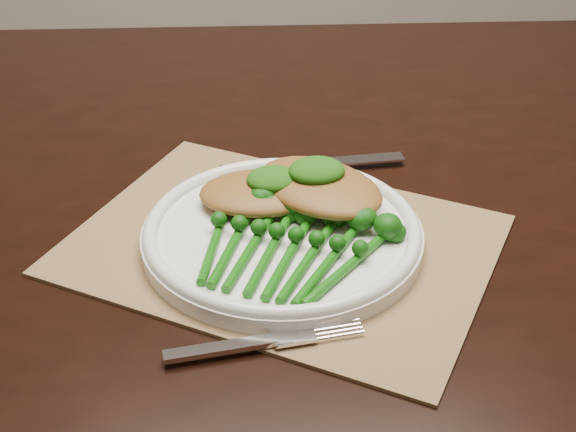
{
  "coord_description": "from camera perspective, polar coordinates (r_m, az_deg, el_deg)",
  "views": [
    {
      "loc": [
        -0.21,
        -0.73,
        1.2
      ],
      "look_at": [
        -0.13,
        -0.08,
        0.78
      ],
      "focal_mm": 50.0,
      "sensor_mm": 36.0,
      "label": 1
    }
  ],
  "objects": [
    {
      "name": "fork",
      "position": [
        0.67,
        -0.73,
        -8.75
      ],
      "size": [
        0.17,
        0.04,
        0.01
      ],
      "rotation": [
        0.0,
        0.0,
        0.12
      ],
      "color": "silver",
      "rests_on": "placemat"
    },
    {
      "name": "knife",
      "position": [
        0.91,
        0.48,
        3.63
      ],
      "size": [
        0.21,
        0.03,
        0.01
      ],
      "rotation": [
        0.0,
        0.0,
        0.05
      ],
      "color": "silver",
      "rests_on": "placemat"
    },
    {
      "name": "pesto_dollop_right",
      "position": [
        0.8,
        2.06,
        3.25
      ],
      "size": [
        0.06,
        0.05,
        0.02
      ],
      "primitive_type": "ellipsoid",
      "color": "#13460A",
      "rests_on": "chicken_fillet_right"
    },
    {
      "name": "chicken_fillet_left",
      "position": [
        0.81,
        -1.9,
        1.68
      ],
      "size": [
        0.13,
        0.09,
        0.03
      ],
      "primitive_type": "ellipsoid",
      "rotation": [
        0.0,
        0.0,
        -0.05
      ],
      "color": "olive",
      "rests_on": "dinner_plate"
    },
    {
      "name": "dinner_plate",
      "position": [
        0.78,
        -0.41,
        -1.2
      ],
      "size": [
        0.27,
        0.27,
        0.02
      ],
      "color": "white",
      "rests_on": "placemat"
    },
    {
      "name": "broccolini_bundle",
      "position": [
        0.74,
        -0.59,
        -2.62
      ],
      "size": [
        0.21,
        0.22,
        0.04
      ],
      "rotation": [
        0.0,
        0.0,
        -0.45
      ],
      "color": "#10560B",
      "rests_on": "dinner_plate"
    },
    {
      "name": "placemat",
      "position": [
        0.79,
        -0.46,
        -2.04
      ],
      "size": [
        0.49,
        0.45,
        0.0
      ],
      "primitive_type": "cube",
      "rotation": [
        0.0,
        0.0,
        -0.54
      ],
      "color": "olive",
      "rests_on": "dining_table"
    },
    {
      "name": "chicken_fillet_right",
      "position": [
        0.81,
        2.24,
        2.1
      ],
      "size": [
        0.17,
        0.17,
        0.03
      ],
      "primitive_type": "ellipsoid",
      "rotation": [
        0.0,
        0.0,
        -0.84
      ],
      "color": "olive",
      "rests_on": "dinner_plate"
    },
    {
      "name": "pesto_dollop_left",
      "position": [
        0.8,
        -1.06,
        2.65
      ],
      "size": [
        0.05,
        0.05,
        0.02
      ],
      "primitive_type": "ellipsoid",
      "color": "#13460A",
      "rests_on": "chicken_fillet_left"
    },
    {
      "name": "dining_table",
      "position": [
        1.17,
        2.61,
        -11.86
      ],
      "size": [
        1.65,
        1.0,
        0.75
      ],
      "rotation": [
        0.0,
        0.0,
        -0.06
      ],
      "color": "black",
      "rests_on": "ground"
    }
  ]
}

